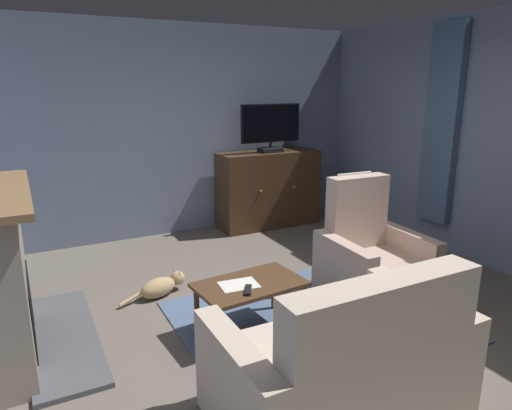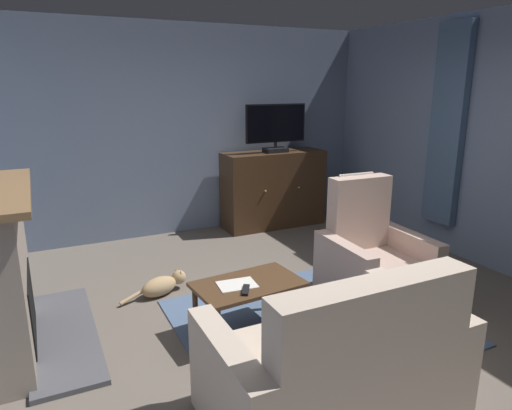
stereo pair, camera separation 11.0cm
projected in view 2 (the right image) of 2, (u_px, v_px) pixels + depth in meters
name	position (u px, v px, depth m)	size (l,w,h in m)	color
ground_plane	(294.00, 321.00, 3.98)	(5.64, 6.19, 0.04)	#665B51
wall_back	(188.00, 131.00, 6.09)	(5.64, 0.10, 2.73)	slate
curtain_panel_far	(447.00, 126.00, 5.28)	(0.10, 0.44, 2.29)	slate
rug_central	(311.00, 321.00, 3.92)	(2.18, 1.89, 0.01)	slate
tv_cabinet	(273.00, 191.00, 6.48)	(1.44, 0.53, 1.06)	black
television	(276.00, 127.00, 6.20)	(0.88, 0.20, 0.65)	black
coffee_table	(248.00, 289.00, 3.69)	(0.90, 0.59, 0.43)	#4C331E
tv_remote	(246.00, 290.00, 3.52)	(0.17, 0.05, 0.02)	black
folded_newspaper	(237.00, 284.00, 3.64)	(0.30, 0.22, 0.01)	silver
sofa_floral	(336.00, 369.00, 2.72)	(1.50, 0.90, 1.02)	#C6B29E
armchair_in_far_corner	(373.00, 262.00, 4.32)	(0.91, 0.87, 1.14)	#BC9E8E
cat	(162.00, 285.00, 4.42)	(0.68, 0.29, 0.20)	tan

